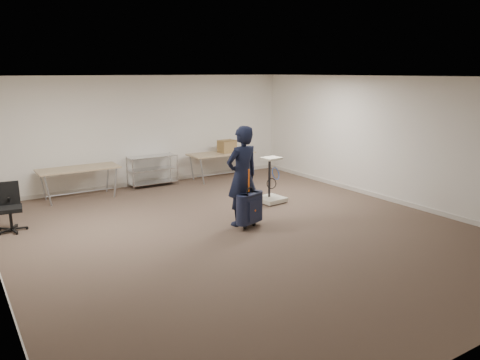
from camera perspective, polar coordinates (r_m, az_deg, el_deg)
ground at (r=8.70m, az=0.06°, el=-6.29°), size 9.00×9.00×0.00m
room_shell at (r=9.82m, az=-4.30°, el=-3.75°), size 8.00×9.00×9.00m
folding_table_left at (r=11.37m, az=-19.09°, el=1.15°), size 1.80×0.75×0.73m
folding_table_right at (r=12.76m, az=-2.32°, el=3.10°), size 1.80×0.75×0.73m
wire_shelf at (r=12.21m, az=-10.63°, el=1.29°), size 1.22×0.47×0.80m
person at (r=8.84m, az=0.28°, el=0.48°), size 0.74×0.52×1.91m
suitcase at (r=8.80m, az=1.18°, el=-3.44°), size 0.46×0.35×1.13m
office_chair at (r=9.65m, az=-26.17°, el=-4.02°), size 0.55×0.55×0.90m
equipment_cart at (r=10.57m, az=3.79°, el=-1.28°), size 0.61×0.61×1.03m
cardboard_box at (r=12.83m, az=-1.60°, el=4.14°), size 0.47×0.37×0.33m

